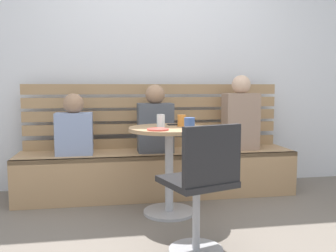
{
  "coord_description": "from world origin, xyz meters",
  "views": [
    {
      "loc": [
        -0.51,
        -2.35,
        1.08
      ],
      "look_at": [
        0.01,
        0.66,
        0.75
      ],
      "focal_mm": 39.19,
      "sensor_mm": 36.0,
      "label": 1
    }
  ],
  "objects_px": {
    "cup_mug_blue": "(189,124)",
    "cup_water_clear": "(161,121)",
    "person_child_middle": "(74,128)",
    "booth_bench": "(158,173)",
    "person_adult": "(241,116)",
    "plate_small": "(158,129)",
    "phone_on_table": "(175,124)",
    "cafe_table": "(169,153)",
    "white_chair": "(202,184)",
    "cup_tumbler_orange": "(182,121)",
    "person_child_left": "(155,122)"
  },
  "relations": [
    {
      "from": "cup_mug_blue",
      "to": "cup_water_clear",
      "type": "bearing_deg",
      "value": 136.15
    },
    {
      "from": "person_child_middle",
      "to": "cup_water_clear",
      "type": "height_order",
      "value": "person_child_middle"
    },
    {
      "from": "booth_bench",
      "to": "person_adult",
      "type": "height_order",
      "value": "person_adult"
    },
    {
      "from": "plate_small",
      "to": "phone_on_table",
      "type": "relative_size",
      "value": 1.21
    },
    {
      "from": "cafe_table",
      "to": "cup_water_clear",
      "type": "relative_size",
      "value": 6.73
    },
    {
      "from": "cup_mug_blue",
      "to": "phone_on_table",
      "type": "bearing_deg",
      "value": 96.9
    },
    {
      "from": "cafe_table",
      "to": "person_adult",
      "type": "height_order",
      "value": "person_adult"
    },
    {
      "from": "person_adult",
      "to": "plate_small",
      "type": "height_order",
      "value": "person_adult"
    },
    {
      "from": "white_chair",
      "to": "cafe_table",
      "type": "bearing_deg",
      "value": 94.89
    },
    {
      "from": "cup_tumbler_orange",
      "to": "person_child_middle",
      "type": "bearing_deg",
      "value": 153.4
    },
    {
      "from": "booth_bench",
      "to": "cafe_table",
      "type": "distance_m",
      "value": 0.62
    },
    {
      "from": "booth_bench",
      "to": "cup_mug_blue",
      "type": "bearing_deg",
      "value": -78.7
    },
    {
      "from": "cup_water_clear",
      "to": "cafe_table",
      "type": "bearing_deg",
      "value": -4.79
    },
    {
      "from": "booth_bench",
      "to": "person_adult",
      "type": "distance_m",
      "value": 1.01
    },
    {
      "from": "person_child_middle",
      "to": "cup_water_clear",
      "type": "bearing_deg",
      "value": -34.77
    },
    {
      "from": "cafe_table",
      "to": "phone_on_table",
      "type": "distance_m",
      "value": 0.3
    },
    {
      "from": "booth_bench",
      "to": "cup_water_clear",
      "type": "height_order",
      "value": "cup_water_clear"
    },
    {
      "from": "person_child_left",
      "to": "phone_on_table",
      "type": "distance_m",
      "value": 0.38
    },
    {
      "from": "cup_water_clear",
      "to": "plate_small",
      "type": "distance_m",
      "value": 0.21
    },
    {
      "from": "cup_mug_blue",
      "to": "person_child_left",
      "type": "bearing_deg",
      "value": 103.8
    },
    {
      "from": "white_chair",
      "to": "person_child_left",
      "type": "bearing_deg",
      "value": 94.9
    },
    {
      "from": "person_child_left",
      "to": "cup_tumbler_orange",
      "type": "distance_m",
      "value": 0.51
    },
    {
      "from": "white_chair",
      "to": "phone_on_table",
      "type": "distance_m",
      "value": 1.03
    },
    {
      "from": "phone_on_table",
      "to": "booth_bench",
      "type": "bearing_deg",
      "value": 9.73
    },
    {
      "from": "cafe_table",
      "to": "cup_mug_blue",
      "type": "xyz_separation_m",
      "value": [
        0.13,
        -0.19,
        0.27
      ]
    },
    {
      "from": "person_child_middle",
      "to": "cup_water_clear",
      "type": "xyz_separation_m",
      "value": [
        0.75,
        -0.52,
        0.1
      ]
    },
    {
      "from": "cup_mug_blue",
      "to": "phone_on_table",
      "type": "xyz_separation_m",
      "value": [
        -0.04,
        0.36,
        -0.04
      ]
    },
    {
      "from": "cup_water_clear",
      "to": "plate_small",
      "type": "bearing_deg",
      "value": -105.07
    },
    {
      "from": "cafe_table",
      "to": "person_adult",
      "type": "xyz_separation_m",
      "value": [
        0.83,
        0.53,
        0.26
      ]
    },
    {
      "from": "white_chair",
      "to": "person_child_middle",
      "type": "bearing_deg",
      "value": 123.56
    },
    {
      "from": "cup_mug_blue",
      "to": "plate_small",
      "type": "relative_size",
      "value": 0.56
    },
    {
      "from": "cup_mug_blue",
      "to": "cup_tumbler_orange",
      "type": "distance_m",
      "value": 0.24
    },
    {
      "from": "cup_water_clear",
      "to": "plate_small",
      "type": "xyz_separation_m",
      "value": [
        -0.05,
        -0.19,
        -0.05
      ]
    },
    {
      "from": "white_chair",
      "to": "plate_small",
      "type": "xyz_separation_m",
      "value": [
        -0.19,
        0.62,
        0.28
      ]
    },
    {
      "from": "booth_bench",
      "to": "cup_tumbler_orange",
      "type": "bearing_deg",
      "value": -74.66
    },
    {
      "from": "person_adult",
      "to": "person_child_middle",
      "type": "bearing_deg",
      "value": -179.71
    },
    {
      "from": "booth_bench",
      "to": "cup_mug_blue",
      "type": "xyz_separation_m",
      "value": [
        0.15,
        -0.73,
        0.57
      ]
    },
    {
      "from": "cafe_table",
      "to": "person_child_middle",
      "type": "relative_size",
      "value": 1.29
    },
    {
      "from": "cafe_table",
      "to": "cup_tumbler_orange",
      "type": "bearing_deg",
      "value": 25.24
    },
    {
      "from": "person_adult",
      "to": "person_child_left",
      "type": "distance_m",
      "value": 0.88
    },
    {
      "from": "person_child_middle",
      "to": "phone_on_table",
      "type": "xyz_separation_m",
      "value": [
        0.9,
        -0.35,
        0.05
      ]
    },
    {
      "from": "person_child_left",
      "to": "plate_small",
      "type": "distance_m",
      "value": 0.72
    },
    {
      "from": "person_adult",
      "to": "person_child_middle",
      "type": "distance_m",
      "value": 1.65
    },
    {
      "from": "cafe_table",
      "to": "white_chair",
      "type": "height_order",
      "value": "white_chair"
    },
    {
      "from": "booth_bench",
      "to": "white_chair",
      "type": "distance_m",
      "value": 1.38
    },
    {
      "from": "white_chair",
      "to": "phone_on_table",
      "type": "relative_size",
      "value": 6.07
    },
    {
      "from": "cup_mug_blue",
      "to": "cup_water_clear",
      "type": "relative_size",
      "value": 0.86
    },
    {
      "from": "cup_tumbler_orange",
      "to": "phone_on_table",
      "type": "distance_m",
      "value": 0.13
    },
    {
      "from": "booth_bench",
      "to": "phone_on_table",
      "type": "relative_size",
      "value": 19.29
    },
    {
      "from": "white_chair",
      "to": "person_child_left",
      "type": "height_order",
      "value": "person_child_left"
    }
  ]
}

